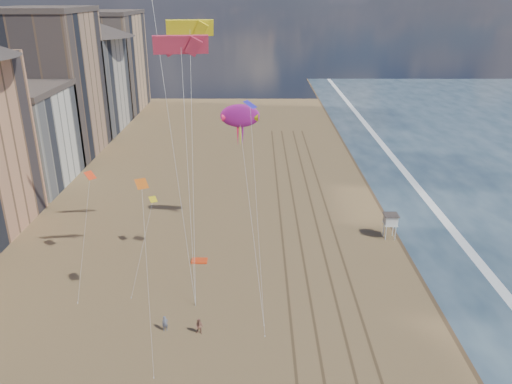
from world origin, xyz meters
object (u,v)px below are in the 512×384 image
kite_flyer_a (165,324)px  grounded_kite (199,261)px  show_kite (240,116)px  lifeguard_stand (391,220)px  kite_flyer_b (199,327)px

kite_flyer_a → grounded_kite: bearing=59.1°
show_kite → kite_flyer_a: size_ratio=16.28×
lifeguard_stand → kite_flyer_b: 31.79m
lifeguard_stand → grounded_kite: (-25.43, -6.63, -2.61)m
lifeguard_stand → grounded_kite: 26.41m
kite_flyer_a → lifeguard_stand: bearing=13.7°
kite_flyer_a → kite_flyer_b: bearing=-31.7°
lifeguard_stand → kite_flyer_a: bearing=-143.2°
grounded_kite → kite_flyer_b: 14.44m
kite_flyer_b → show_kite: bearing=93.6°
kite_flyer_a → show_kite: bearing=49.7°
kite_flyer_a → kite_flyer_b: kite_flyer_b is taller
show_kite → kite_flyer_b: (-3.43, -22.88, -15.73)m
lifeguard_stand → show_kite: show_kite is taller
lifeguard_stand → show_kite: (-20.41, 1.93, 13.87)m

